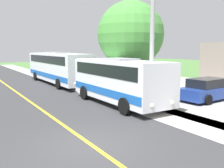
% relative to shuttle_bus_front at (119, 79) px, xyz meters
% --- Properties ---
extents(ground_plane, '(120.00, 120.00, 0.00)m').
position_rel_shuttle_bus_front_xyz_m(ground_plane, '(4.50, 5.04, -1.54)').
color(ground_plane, '#477238').
extents(road_surface, '(8.00, 100.00, 0.01)m').
position_rel_shuttle_bus_front_xyz_m(road_surface, '(4.50, 5.04, -1.54)').
color(road_surface, '#333335').
rests_on(road_surface, ground).
extents(sidewalk, '(2.40, 100.00, 0.01)m').
position_rel_shuttle_bus_front_xyz_m(sidewalk, '(-0.70, 5.04, -1.54)').
color(sidewalk, '#B2ADA3').
rests_on(sidewalk, ground).
extents(road_centre_line, '(0.16, 100.00, 0.00)m').
position_rel_shuttle_bus_front_xyz_m(road_centre_line, '(4.50, 5.04, -1.53)').
color(road_centre_line, gold).
rests_on(road_centre_line, ground).
extents(shuttle_bus_front, '(2.65, 7.76, 2.80)m').
position_rel_shuttle_bus_front_xyz_m(shuttle_bus_front, '(0.00, 0.00, 0.00)').
color(shuttle_bus_front, white).
rests_on(shuttle_bus_front, ground).
extents(transit_bus_rear, '(2.68, 11.66, 3.05)m').
position_rel_shuttle_bus_front_xyz_m(transit_bus_rear, '(-0.02, -10.93, 0.14)').
color(transit_bus_rear, white).
rests_on(transit_bus_rear, ground).
extents(street_light_pole, '(1.97, 0.24, 8.21)m').
position_rel_shuttle_bus_front_xyz_m(street_light_pole, '(-0.38, 2.40, 2.97)').
color(street_light_pole, '#9E9EA3').
rests_on(street_light_pole, ground).
extents(parked_car_near, '(4.50, 2.22, 1.45)m').
position_rel_shuttle_bus_front_xyz_m(parked_car_near, '(-5.60, 2.13, -0.86)').
color(parked_car_near, navy).
rests_on(parked_car_near, ground).
extents(tree_curbside, '(4.95, 4.95, 6.90)m').
position_rel_shuttle_bus_front_xyz_m(tree_curbside, '(-2.90, -2.85, 2.88)').
color(tree_curbside, '#4C3826').
rests_on(tree_curbside, ground).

